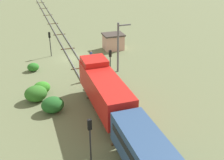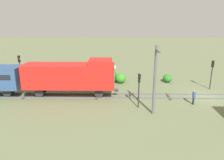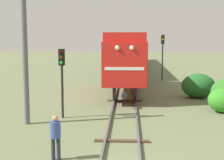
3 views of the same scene
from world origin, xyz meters
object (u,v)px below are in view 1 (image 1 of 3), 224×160
traffic_signal_mid (110,59)px  relay_hut (113,41)px  locomotive (104,88)px  catenary_mast (118,46)px  worker_near_track (91,55)px  traffic_signal_far (90,135)px  traffic_signal_near (50,40)px

traffic_signal_mid → relay_hut: size_ratio=1.10×
locomotive → catenary_mast: (-5.07, -9.41, 1.01)m
locomotive → relay_hut: (-7.50, -18.60, -1.38)m
locomotive → traffic_signal_mid: locomotive is taller
traffic_signal_mid → worker_near_track: 6.71m
traffic_signal_mid → traffic_signal_far: (7.00, 15.90, 0.47)m
traffic_signal_mid → worker_near_track: bearing=-81.1°
traffic_signal_mid → worker_near_track: size_ratio=2.26×
traffic_signal_near → traffic_signal_far: 26.54m
worker_near_track → relay_hut: 6.58m
traffic_signal_near → relay_hut: (-10.70, 0.08, -1.41)m
traffic_signal_near → traffic_signal_mid: traffic_signal_near is taller
worker_near_track → relay_hut: relay_hut is taller
locomotive → traffic_signal_near: (3.20, -18.68, 0.03)m
locomotive → catenary_mast: 10.74m
traffic_signal_near → traffic_signal_mid: 12.51m
traffic_signal_near → locomotive: bearing=99.7°
traffic_signal_far → relay_hut: traffic_signal_far is taller
locomotive → worker_near_track: bearing=-99.4°
traffic_signal_far → relay_hut: size_ratio=1.30×
traffic_signal_far → worker_near_track: bearing=-105.0°
worker_near_track → relay_hut: (-5.10, -4.14, 0.40)m
traffic_signal_mid → locomotive: bearing=67.1°
locomotive → traffic_signal_far: bearing=65.4°
traffic_signal_near → relay_hut: 10.79m
locomotive → catenary_mast: catenary_mast is taller
catenary_mast → relay_hut: (-2.43, -9.19, -2.40)m
worker_near_track → catenary_mast: bearing=-82.3°
catenary_mast → relay_hut: catenary_mast is taller
traffic_signal_near → traffic_signal_far: (0.40, 26.53, 0.35)m
traffic_signal_near → traffic_signal_mid: bearing=121.8°
traffic_signal_near → catenary_mast: catenary_mast is taller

